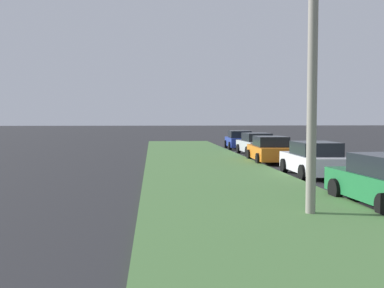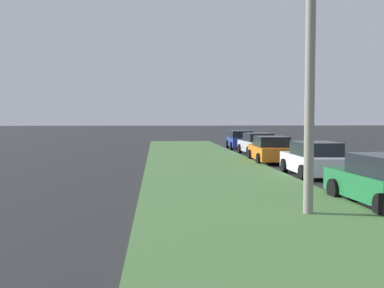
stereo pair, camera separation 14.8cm
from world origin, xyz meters
The scene contains 6 objects.
grass_median centered at (10.00, 7.21, 0.06)m, with size 60.00×6.00×0.12m, color #517F42.
parked_car_white centered at (11.71, 3.04, 0.72)m, with size 4.33×2.07×1.47m.
parked_car_orange centered at (17.74, 3.37, 0.72)m, with size 4.36×2.14×1.47m.
parked_car_silver centered at (23.42, 2.85, 0.72)m, with size 4.36×2.13×1.47m.
parked_car_blue centered at (29.16, 2.91, 0.72)m, with size 4.37×2.16×1.47m.
streetlight centered at (3.83, 5.62, 4.39)m, with size 0.66×2.87×7.50m.
Camera 2 is at (-6.98, 9.69, 2.45)m, focal length 42.76 mm.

